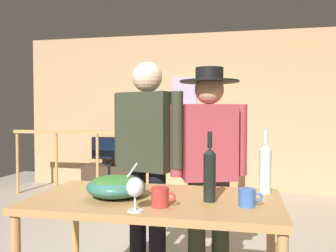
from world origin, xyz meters
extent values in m
cube|color=tan|center=(0.00, 2.93, 1.28)|extent=(6.01, 0.10, 2.56)
cube|color=#A08BAB|center=(-0.25, 2.87, 1.61)|extent=(0.41, 0.03, 0.48)
cylinder|color=#B2844C|center=(-2.75, 2.02, 0.47)|extent=(0.04, 0.04, 0.95)
cylinder|color=#B2844C|center=(-2.09, 2.02, 0.47)|extent=(0.04, 0.04, 0.95)
cylinder|color=#B2844C|center=(-1.42, 2.02, 0.47)|extent=(0.04, 0.04, 0.95)
cylinder|color=#B2844C|center=(-0.75, 2.02, 0.47)|extent=(0.04, 0.04, 0.95)
cylinder|color=#B2844C|center=(-0.08, 2.02, 0.47)|extent=(0.04, 0.04, 0.95)
cylinder|color=#B2844C|center=(0.58, 2.02, 0.47)|extent=(0.04, 0.04, 0.95)
cube|color=#B2844C|center=(-1.08, 2.02, 0.97)|extent=(3.42, 0.07, 0.05)
cube|color=#B2844C|center=(0.58, 2.02, 0.52)|extent=(0.10, 0.10, 1.05)
cube|color=#38281E|center=(-1.41, 2.58, 0.20)|extent=(0.90, 0.40, 0.40)
cube|color=black|center=(-1.41, 2.58, 0.41)|extent=(0.20, 0.12, 0.02)
cylinder|color=black|center=(-1.41, 2.58, 0.46)|extent=(0.03, 0.03, 0.08)
cube|color=black|center=(-1.41, 2.55, 0.68)|extent=(0.65, 0.06, 0.36)
cube|color=black|center=(-1.41, 2.52, 0.68)|extent=(0.60, 0.01, 0.33)
cube|color=#B2844C|center=(0.22, -1.02, 0.78)|extent=(1.38, 0.74, 0.04)
cylinder|color=#B2844C|center=(-0.43, -0.69, 0.38)|extent=(0.05, 0.05, 0.76)
ellipsoid|color=#337060|center=(0.01, -1.06, 0.86)|extent=(0.33, 0.33, 0.12)
ellipsoid|color=#38702D|center=(0.01, -1.06, 0.89)|extent=(0.27, 0.27, 0.05)
cylinder|color=silver|center=(0.07, -1.06, 0.91)|extent=(0.12, 0.01, 0.17)
cylinder|color=silver|center=(0.19, -1.30, 0.80)|extent=(0.08, 0.08, 0.01)
cylinder|color=silver|center=(0.19, -1.30, 0.84)|extent=(0.01, 0.01, 0.07)
ellipsoid|color=silver|center=(0.19, -1.30, 0.91)|extent=(0.09, 0.09, 0.09)
cylinder|color=black|center=(0.53, -1.04, 0.92)|extent=(0.07, 0.07, 0.26)
cone|color=black|center=(0.53, -1.04, 1.07)|extent=(0.07, 0.07, 0.03)
cylinder|color=black|center=(0.53, -1.04, 1.13)|extent=(0.03, 0.03, 0.09)
cylinder|color=silver|center=(0.83, -0.78, 0.92)|extent=(0.07, 0.07, 0.26)
cone|color=silver|center=(0.83, -0.78, 1.07)|extent=(0.07, 0.07, 0.03)
cylinder|color=silver|center=(0.83, -0.78, 1.13)|extent=(0.03, 0.03, 0.09)
cylinder|color=#B7332D|center=(0.29, -1.20, 0.85)|extent=(0.09, 0.09, 0.10)
torus|color=#B7332D|center=(0.35, -1.20, 0.85)|extent=(0.05, 0.01, 0.05)
cylinder|color=#3866B2|center=(0.72, -1.10, 0.84)|extent=(0.09, 0.09, 0.09)
torus|color=#3866B2|center=(0.78, -1.10, 0.85)|extent=(0.05, 0.01, 0.05)
cylinder|color=black|center=(0.07, -0.35, 0.42)|extent=(0.13, 0.13, 0.83)
cylinder|color=black|center=(-0.10, -0.29, 0.42)|extent=(0.13, 0.13, 0.83)
cube|color=#2D3323|center=(-0.01, -0.32, 1.13)|extent=(0.47, 0.34, 0.59)
cylinder|color=#2D3323|center=(0.23, -0.41, 1.14)|extent=(0.09, 0.09, 0.56)
cylinder|color=#2D3323|center=(-0.26, -0.24, 1.14)|extent=(0.09, 0.09, 0.56)
sphere|color=beige|center=(-0.01, -0.32, 1.54)|extent=(0.23, 0.23, 0.23)
cylinder|color=#2D3323|center=(0.54, -0.29, 0.39)|extent=(0.13, 0.13, 0.78)
cylinder|color=#2D3323|center=(0.37, -0.35, 0.39)|extent=(0.13, 0.13, 0.78)
cube|color=#9E3842|center=(0.46, -0.32, 1.05)|extent=(0.43, 0.33, 0.55)
cylinder|color=#9E3842|center=(0.68, -0.24, 1.07)|extent=(0.09, 0.09, 0.52)
cylinder|color=#9E3842|center=(0.23, -0.40, 1.07)|extent=(0.09, 0.09, 0.52)
sphere|color=#D8A884|center=(0.46, -0.32, 1.44)|extent=(0.21, 0.21, 0.21)
cylinder|color=black|center=(0.46, -0.32, 1.50)|extent=(0.43, 0.43, 0.01)
cylinder|color=black|center=(0.46, -0.32, 1.55)|extent=(0.20, 0.20, 0.10)
camera|label=1|loc=(0.70, -2.93, 1.27)|focal=38.21mm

